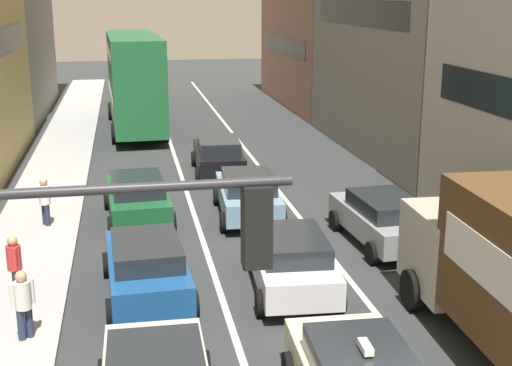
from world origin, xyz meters
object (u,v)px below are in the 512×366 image
at_px(sedan_centre_lane_second, 290,259).
at_px(hatchback_centre_lane_third, 248,194).
at_px(wagon_left_lane_second, 147,266).
at_px(bus_mid_queue_primary, 134,78).
at_px(coupe_centre_lane_fourth, 219,155).
at_px(pedestrian_mid_sidewalk, 15,264).
at_px(sedan_left_lane_third, 137,197).
at_px(sedan_right_lane_behind_truck, 383,218).
at_px(traffic_light_pole, 68,346).
at_px(pedestrian_near_kerb, 23,303).
at_px(pedestrian_far_sidewalk, 45,200).

bearing_deg(sedan_centre_lane_second, hatchback_centre_lane_third, 4.07).
distance_m(wagon_left_lane_second, bus_mid_queue_primary, 21.65).
relative_size(coupe_centre_lane_fourth, pedestrian_mid_sidewalk, 2.64).
relative_size(sedan_left_lane_third, bus_mid_queue_primary, 0.42).
xyz_separation_m(sedan_centre_lane_second, sedan_left_lane_third, (-3.60, 6.25, 0.00)).
height_order(sedan_right_lane_behind_truck, bus_mid_queue_primary, bus_mid_queue_primary).
bearing_deg(traffic_light_pole, hatchback_centre_lane_third, 73.60).
relative_size(traffic_light_pole, pedestrian_mid_sidewalk, 3.31).
distance_m(traffic_light_pole, sedan_left_lane_third, 15.87).
bearing_deg(pedestrian_near_kerb, traffic_light_pole, 157.38).
distance_m(sedan_left_lane_third, coupe_centre_lane_fourth, 6.47).
relative_size(traffic_light_pole, coupe_centre_lane_fourth, 1.26).
distance_m(hatchback_centre_lane_third, sedan_left_lane_third, 3.59).
relative_size(sedan_centre_lane_second, wagon_left_lane_second, 1.01).
bearing_deg(sedan_centre_lane_second, pedestrian_near_kerb, 109.64).
bearing_deg(traffic_light_pole, bus_mid_queue_primary, 87.80).
xyz_separation_m(wagon_left_lane_second, pedestrian_far_sidewalk, (-2.93, 5.66, 0.15)).
relative_size(traffic_light_pole, sedan_left_lane_third, 1.25).
relative_size(wagon_left_lane_second, pedestrian_mid_sidewalk, 2.64).
height_order(hatchback_centre_lane_third, bus_mid_queue_primary, bus_mid_queue_primary).
distance_m(wagon_left_lane_second, hatchback_centre_lane_third, 6.70).
height_order(sedan_centre_lane_second, sedan_left_lane_third, same).
height_order(sedan_centre_lane_second, hatchback_centre_lane_third, same).
relative_size(pedestrian_near_kerb, pedestrian_mid_sidewalk, 1.00).
distance_m(wagon_left_lane_second, sedan_left_lane_third, 6.02).
height_order(pedestrian_mid_sidewalk, pedestrian_far_sidewalk, same).
distance_m(traffic_light_pole, hatchback_centre_lane_third, 16.17).
bearing_deg(sedan_centre_lane_second, bus_mid_queue_primary, 12.48).
xyz_separation_m(coupe_centre_lane_fourth, pedestrian_near_kerb, (-5.91, -13.50, 0.15)).
relative_size(sedan_centre_lane_second, pedestrian_far_sidewalk, 2.66).
distance_m(wagon_left_lane_second, sedan_right_lane_behind_truck, 7.37).
height_order(coupe_centre_lane_fourth, sedan_right_lane_behind_truck, same).
bearing_deg(hatchback_centre_lane_third, sedan_left_lane_third, 88.32).
relative_size(wagon_left_lane_second, hatchback_centre_lane_third, 1.00).
bearing_deg(sedan_centre_lane_second, sedan_right_lane_behind_truck, -48.15).
xyz_separation_m(wagon_left_lane_second, pedestrian_near_kerb, (-2.60, -1.97, 0.15)).
bearing_deg(pedestrian_near_kerb, sedan_centre_lane_second, -108.88).
xyz_separation_m(hatchback_centre_lane_third, bus_mid_queue_primary, (-3.29, 15.85, 2.03)).
xyz_separation_m(bus_mid_queue_primary, pedestrian_near_kerb, (-2.81, -23.52, -1.88)).
bearing_deg(traffic_light_pole, pedestrian_far_sidewalk, 97.28).
distance_m(sedan_centre_lane_second, sedan_left_lane_third, 7.21).
relative_size(wagon_left_lane_second, pedestrian_near_kerb, 2.64).
xyz_separation_m(traffic_light_pole, hatchback_centre_lane_third, (4.48, 15.24, -3.02)).
xyz_separation_m(traffic_light_pole, coupe_centre_lane_fourth, (4.29, 21.06, -3.02)).
relative_size(hatchback_centre_lane_third, pedestrian_near_kerb, 2.65).
xyz_separation_m(hatchback_centre_lane_third, pedestrian_far_sidewalk, (-6.42, -0.05, 0.15)).
distance_m(pedestrian_mid_sidewalk, pedestrian_far_sidewalk, 5.37).
distance_m(wagon_left_lane_second, pedestrian_near_kerb, 3.27).
bearing_deg(pedestrian_mid_sidewalk, coupe_centre_lane_fourth, -133.56).
relative_size(sedan_right_lane_behind_truck, pedestrian_far_sidewalk, 2.65).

